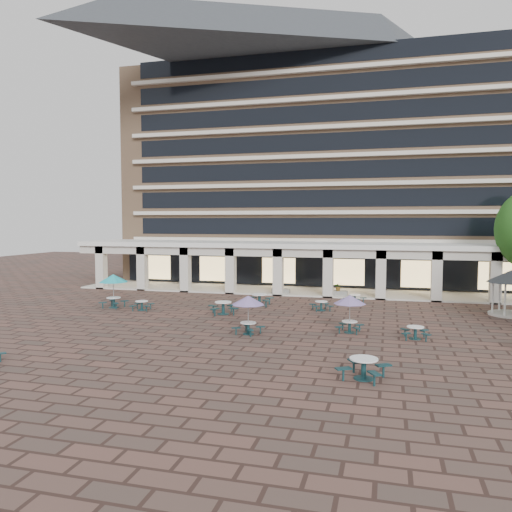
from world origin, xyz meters
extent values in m
plane|color=brown|center=(0.00, 0.00, 0.00)|extent=(120.00, 120.00, 0.00)
cube|color=#A57E5D|center=(0.00, 25.50, 11.00)|extent=(40.00, 15.00, 22.00)
cube|color=beige|center=(0.00, 17.75, 4.50)|extent=(36.80, 0.50, 0.35)
cube|color=black|center=(0.00, 17.98, 5.80)|extent=(35.20, 0.05, 1.60)
cube|color=beige|center=(0.00, 17.75, 7.10)|extent=(36.80, 0.50, 0.35)
cube|color=black|center=(0.00, 17.98, 8.40)|extent=(35.20, 0.05, 1.60)
cube|color=beige|center=(0.00, 17.75, 9.70)|extent=(36.80, 0.50, 0.35)
cube|color=black|center=(0.00, 17.98, 11.00)|extent=(35.20, 0.05, 1.60)
cube|color=beige|center=(0.00, 17.75, 12.30)|extent=(36.80, 0.50, 0.35)
cube|color=black|center=(0.00, 17.98, 13.60)|extent=(35.20, 0.05, 1.60)
cube|color=beige|center=(0.00, 17.75, 14.90)|extent=(36.80, 0.50, 0.35)
cube|color=black|center=(0.00, 17.98, 16.20)|extent=(35.20, 0.05, 1.60)
cube|color=beige|center=(0.00, 17.75, 17.50)|extent=(36.80, 0.50, 0.35)
cube|color=black|center=(0.00, 17.98, 18.80)|extent=(35.20, 0.05, 1.60)
cube|color=beige|center=(0.00, 17.75, 20.10)|extent=(36.80, 0.50, 0.35)
cube|color=black|center=(0.00, 17.98, 21.40)|extent=(35.20, 0.05, 1.60)
cube|color=white|center=(0.00, 15.00, 4.20)|extent=(42.00, 6.60, 0.40)
cube|color=beige|center=(0.00, 12.15, 3.75)|extent=(42.00, 0.30, 0.90)
cube|color=black|center=(0.00, 17.70, 1.80)|extent=(38.00, 0.15, 3.20)
cube|color=beige|center=(0.00, 15.00, 0.06)|extent=(42.00, 6.00, 0.12)
cube|color=beige|center=(-19.00, 12.40, 2.00)|extent=(0.80, 0.80, 4.00)
cube|color=beige|center=(-14.78, 12.40, 2.00)|extent=(0.80, 0.80, 4.00)
cube|color=beige|center=(-10.56, 12.40, 2.00)|extent=(0.80, 0.80, 4.00)
cube|color=beige|center=(-6.33, 12.40, 2.00)|extent=(0.80, 0.80, 4.00)
cube|color=beige|center=(-2.11, 12.40, 2.00)|extent=(0.80, 0.80, 4.00)
cube|color=beige|center=(2.11, 12.40, 2.00)|extent=(0.80, 0.80, 4.00)
cube|color=beige|center=(6.33, 12.40, 2.00)|extent=(0.80, 0.80, 4.00)
cube|color=beige|center=(10.56, 12.40, 2.00)|extent=(0.80, 0.80, 4.00)
cube|color=beige|center=(14.78, 12.40, 2.00)|extent=(0.80, 0.80, 4.00)
cube|color=#FFD88C|center=(-16.00, 17.55, 1.60)|extent=(3.20, 0.08, 2.40)
cube|color=#FFD88C|center=(-9.60, 17.55, 1.60)|extent=(3.20, 0.08, 2.40)
cube|color=#FFD88C|center=(-3.20, 17.55, 1.60)|extent=(3.20, 0.08, 2.40)
cube|color=#FFD88C|center=(3.20, 17.55, 1.60)|extent=(3.20, 0.08, 2.40)
cube|color=#FFD88C|center=(9.60, 17.55, 1.60)|extent=(3.20, 0.08, 2.40)
cube|color=#FFD88C|center=(16.00, 17.55, 1.60)|extent=(3.20, 0.08, 2.40)
cube|color=#133739|center=(-9.79, -10.46, 0.39)|extent=(0.50, 0.53, 0.04)
cylinder|color=#133739|center=(-9.79, -10.46, 0.19)|extent=(0.07, 0.07, 0.37)
cylinder|color=#133739|center=(6.01, -8.73, 0.02)|extent=(0.79, 0.79, 0.05)
cylinder|color=#133739|center=(6.01, -8.73, 0.37)|extent=(0.20, 0.20, 0.74)
cylinder|color=white|center=(6.01, -8.73, 0.82)|extent=(1.13, 1.13, 0.06)
cube|color=#133739|center=(6.77, -8.29, 0.50)|extent=(0.69, 0.58, 0.06)
cylinder|color=#133739|center=(6.77, -8.29, 0.24)|extent=(0.09, 0.09, 0.47)
cube|color=#133739|center=(5.57, -7.97, 0.50)|extent=(0.58, 0.69, 0.06)
cylinder|color=#133739|center=(5.57, -7.97, 0.24)|extent=(0.09, 0.09, 0.47)
cube|color=#133739|center=(5.25, -9.17, 0.50)|extent=(0.69, 0.58, 0.06)
cylinder|color=#133739|center=(5.25, -9.17, 0.24)|extent=(0.09, 0.09, 0.47)
cube|color=#133739|center=(6.45, -9.49, 0.50)|extent=(0.58, 0.69, 0.06)
cylinder|color=#133739|center=(6.45, -9.49, 0.24)|extent=(0.09, 0.09, 0.47)
cylinder|color=#133739|center=(-12.36, 3.37, 0.02)|extent=(0.70, 0.70, 0.04)
cylinder|color=#133739|center=(-12.36, 3.37, 0.33)|extent=(0.18, 0.18, 0.66)
cylinder|color=white|center=(-12.36, 3.37, 0.73)|extent=(1.00, 1.00, 0.05)
cube|color=#133739|center=(-11.78, 3.89, 0.44)|extent=(0.60, 0.58, 0.05)
cylinder|color=#133739|center=(-11.78, 3.89, 0.21)|extent=(0.08, 0.08, 0.42)
cube|color=#133739|center=(-12.89, 3.96, 0.44)|extent=(0.58, 0.60, 0.05)
cylinder|color=#133739|center=(-12.89, 3.96, 0.21)|extent=(0.08, 0.08, 0.42)
cube|color=#133739|center=(-12.95, 2.85, 0.44)|extent=(0.60, 0.58, 0.05)
cylinder|color=#133739|center=(-12.95, 2.85, 0.21)|extent=(0.08, 0.08, 0.42)
cube|color=#133739|center=(-11.84, 2.79, 0.44)|extent=(0.58, 0.60, 0.05)
cylinder|color=#133739|center=(-11.84, 2.79, 0.21)|extent=(0.08, 0.08, 0.42)
cylinder|color=gray|center=(-12.36, 3.37, 1.20)|extent=(0.05, 0.05, 2.40)
cone|color=#1DA9B7|center=(-12.36, 3.37, 2.15)|extent=(2.10, 2.10, 0.55)
cylinder|color=#133739|center=(-3.85, 3.00, 0.02)|extent=(0.79, 0.79, 0.05)
cylinder|color=#133739|center=(-3.85, 3.00, 0.37)|extent=(0.20, 0.20, 0.75)
cylinder|color=white|center=(-3.85, 3.00, 0.83)|extent=(1.13, 1.13, 0.06)
cube|color=#133739|center=(-3.54, 3.83, 0.50)|extent=(0.51, 0.69, 0.06)
cylinder|color=#133739|center=(-3.54, 3.83, 0.24)|extent=(0.09, 0.09, 0.48)
cube|color=#133739|center=(-4.68, 3.30, 0.50)|extent=(0.69, 0.51, 0.06)
cylinder|color=#133739|center=(-4.68, 3.30, 0.24)|extent=(0.09, 0.09, 0.48)
cube|color=#133739|center=(-4.15, 2.17, 0.50)|extent=(0.51, 0.69, 0.06)
cylinder|color=#133739|center=(-4.15, 2.17, 0.24)|extent=(0.09, 0.09, 0.48)
cube|color=#133739|center=(-3.02, 2.70, 0.50)|extent=(0.69, 0.51, 0.06)
cylinder|color=#133739|center=(-3.02, 2.70, 0.24)|extent=(0.09, 0.09, 0.48)
cylinder|color=#133739|center=(-0.59, -2.30, 0.02)|extent=(0.62, 0.62, 0.04)
cylinder|color=#133739|center=(-0.59, -2.30, 0.29)|extent=(0.16, 0.16, 0.58)
cylinder|color=white|center=(-0.59, -2.30, 0.65)|extent=(0.88, 0.88, 0.04)
cube|color=#133739|center=(0.03, -1.99, 0.39)|extent=(0.55, 0.44, 0.04)
cylinder|color=#133739|center=(0.03, -1.99, 0.19)|extent=(0.07, 0.07, 0.37)
cube|color=#133739|center=(-0.89, -1.68, 0.39)|extent=(0.44, 0.55, 0.04)
cylinder|color=#133739|center=(-0.89, -1.68, 0.19)|extent=(0.07, 0.07, 0.37)
cube|color=#133739|center=(-1.20, -2.61, 0.39)|extent=(0.55, 0.44, 0.04)
cylinder|color=#133739|center=(-1.20, -2.61, 0.19)|extent=(0.07, 0.07, 0.37)
cube|color=#133739|center=(-0.28, -2.92, 0.39)|extent=(0.44, 0.55, 0.04)
cylinder|color=#133739|center=(-0.28, -2.92, 0.19)|extent=(0.07, 0.07, 0.37)
cylinder|color=gray|center=(-0.59, -2.30, 1.06)|extent=(0.04, 0.04, 2.12)
cone|color=#826AAB|center=(-0.59, -2.30, 1.90)|extent=(1.86, 1.86, 0.49)
cylinder|color=#133739|center=(8.34, -1.12, 0.02)|extent=(0.63, 0.63, 0.04)
cylinder|color=#133739|center=(8.34, -1.12, 0.30)|extent=(0.16, 0.16, 0.60)
cylinder|color=white|center=(8.34, -1.12, 0.66)|extent=(0.90, 0.90, 0.05)
cube|color=#133739|center=(8.83, -0.61, 0.40)|extent=(0.52, 0.53, 0.05)
cylinder|color=#133739|center=(8.83, -0.61, 0.19)|extent=(0.07, 0.07, 0.38)
cube|color=#133739|center=(7.83, -0.64, 0.40)|extent=(0.53, 0.52, 0.05)
cylinder|color=#133739|center=(7.83, -0.64, 0.19)|extent=(0.07, 0.07, 0.38)
cube|color=#133739|center=(7.86, -1.63, 0.40)|extent=(0.52, 0.53, 0.05)
cylinder|color=#133739|center=(7.86, -1.63, 0.19)|extent=(0.07, 0.07, 0.38)
cube|color=#133739|center=(8.86, -1.60, 0.40)|extent=(0.53, 0.52, 0.05)
cylinder|color=#133739|center=(8.86, -1.60, 0.19)|extent=(0.07, 0.07, 0.38)
cylinder|color=#133739|center=(-9.89, 2.95, 0.02)|extent=(0.62, 0.62, 0.04)
cylinder|color=#133739|center=(-9.89, 2.95, 0.29)|extent=(0.16, 0.16, 0.59)
cylinder|color=white|center=(-9.89, 2.95, 0.65)|extent=(0.89, 0.89, 0.04)
cube|color=#133739|center=(-9.49, 3.52, 0.39)|extent=(0.49, 0.54, 0.04)
cylinder|color=#133739|center=(-9.49, 3.52, 0.19)|extent=(0.07, 0.07, 0.37)
cube|color=#133739|center=(-10.46, 3.35, 0.39)|extent=(0.54, 0.49, 0.04)
cylinder|color=#133739|center=(-10.46, 3.35, 0.19)|extent=(0.07, 0.07, 0.37)
cube|color=#133739|center=(-10.29, 2.39, 0.39)|extent=(0.49, 0.54, 0.04)
cylinder|color=#133739|center=(-10.29, 2.39, 0.19)|extent=(0.07, 0.07, 0.37)
cube|color=#133739|center=(-9.33, 2.55, 0.39)|extent=(0.54, 0.49, 0.04)
cylinder|color=#133739|center=(-9.33, 2.55, 0.19)|extent=(0.07, 0.07, 0.37)
cylinder|color=#133739|center=(2.37, 6.11, 0.02)|extent=(0.61, 0.61, 0.04)
cylinder|color=#133739|center=(2.37, 6.11, 0.29)|extent=(0.16, 0.16, 0.58)
cylinder|color=white|center=(2.37, 6.11, 0.64)|extent=(0.88, 0.88, 0.04)
cube|color=#133739|center=(2.62, 6.75, 0.39)|extent=(0.40, 0.54, 0.04)
cylinder|color=#133739|center=(2.62, 6.75, 0.18)|extent=(0.07, 0.07, 0.37)
cube|color=#133739|center=(1.74, 6.35, 0.39)|extent=(0.54, 0.40, 0.04)
cylinder|color=#133739|center=(1.74, 6.35, 0.18)|extent=(0.07, 0.07, 0.37)
cube|color=#133739|center=(2.13, 5.47, 0.39)|extent=(0.40, 0.54, 0.04)
cylinder|color=#133739|center=(2.13, 5.47, 0.18)|extent=(0.07, 0.07, 0.37)
cube|color=#133739|center=(3.01, 5.86, 0.39)|extent=(0.54, 0.40, 0.04)
cylinder|color=#133739|center=(3.01, 5.86, 0.18)|extent=(0.07, 0.07, 0.37)
cylinder|color=#133739|center=(4.83, -0.45, 0.02)|extent=(0.61, 0.61, 0.03)
cylinder|color=#133739|center=(4.83, -0.45, 0.29)|extent=(0.16, 0.16, 0.58)
cylinder|color=white|center=(4.83, -0.45, 0.64)|extent=(0.87, 0.87, 0.04)
cube|color=#133739|center=(5.36, -0.02, 0.38)|extent=(0.53, 0.49, 0.04)
cylinder|color=#133739|center=(5.36, -0.02, 0.18)|extent=(0.07, 0.07, 0.37)
cube|color=#133739|center=(4.40, 0.08, 0.38)|extent=(0.49, 0.53, 0.04)
cylinder|color=#133739|center=(4.40, 0.08, 0.18)|extent=(0.07, 0.07, 0.37)
cube|color=#133739|center=(4.30, -0.88, 0.38)|extent=(0.53, 0.49, 0.04)
cylinder|color=#133739|center=(4.30, -0.88, 0.18)|extent=(0.07, 0.07, 0.37)
cube|color=#133739|center=(5.26, -0.98, 0.38)|extent=(0.49, 0.53, 0.04)
cylinder|color=#133739|center=(5.26, -0.98, 0.18)|extent=(0.07, 0.07, 0.37)
cylinder|color=gray|center=(4.83, -0.45, 1.05)|extent=(0.04, 0.04, 2.10)
cone|color=#826AAB|center=(4.83, -0.45, 1.88)|extent=(1.83, 1.83, 0.48)
cylinder|color=#133739|center=(-2.35, 6.98, 0.02)|extent=(0.80, 0.80, 0.05)
cylinder|color=#133739|center=(-2.35, 6.98, 0.38)|extent=(0.21, 0.21, 0.76)
cylinder|color=white|center=(-2.35, 6.98, 0.84)|extent=(1.14, 1.14, 0.06)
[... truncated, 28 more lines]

